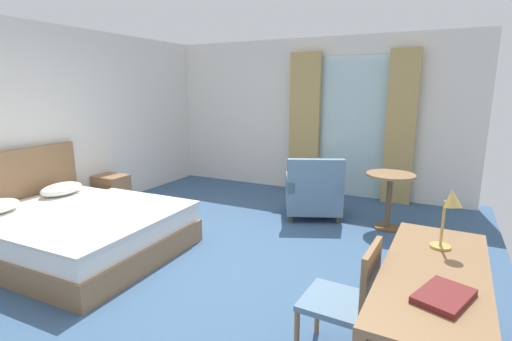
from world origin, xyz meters
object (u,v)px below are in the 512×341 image
desk_lamp (450,208)px  round_cafe_table (390,189)px  closed_book (444,296)px  nightstand (112,192)px  armchair_by_window (313,193)px  bed (73,228)px  desk_chair (349,297)px  writing_desk (434,285)px

desk_lamp → round_cafe_table: 2.47m
closed_book → nightstand: bearing=176.4°
nightstand → round_cafe_table: size_ratio=0.69×
desk_lamp → armchair_by_window: size_ratio=0.44×
bed → desk_chair: bed is taller
writing_desk → armchair_by_window: 3.11m
bed → nightstand: 1.56m
nightstand → closed_book: 4.96m
nightstand → desk_chair: (3.98, -1.73, 0.22)m
desk_lamp → round_cafe_table: bearing=105.1°
bed → nightstand: size_ratio=4.38×
writing_desk → armchair_by_window: (-1.59, 2.65, -0.32)m
bed → armchair_by_window: bed is taller
desk_chair → closed_book: desk_chair is taller
writing_desk → desk_chair: size_ratio=1.80×
bed → desk_chair: 3.18m
writing_desk → desk_chair: 0.51m
closed_book → round_cafe_table: bearing=122.5°
nightstand → round_cafe_table: (3.87, 0.96, 0.28)m
bed → nightstand: (-0.83, 1.32, -0.01)m
round_cafe_table → bed: bearing=-143.1°
bed → desk_chair: size_ratio=2.60×
desk_lamp → closed_book: desk_lamp is taller
closed_book → desk_chair: bearing=171.4°
bed → round_cafe_table: size_ratio=3.02×
closed_book → armchair_by_window: armchair_by_window is taller
desk_chair → armchair_by_window: 2.90m
bed → closed_book: 3.77m
bed → desk_chair: bearing=-7.4°
desk_lamp → closed_book: bearing=-90.0°
nightstand → desk_lamp: 4.77m
nightstand → closed_book: (4.50, -2.02, 0.52)m
nightstand → closed_book: closed_book is taller
nightstand → closed_book: bearing=-24.2°
desk_chair → round_cafe_table: 2.69m
desk_lamp → closed_book: size_ratio=1.35×
desk_chair → round_cafe_table: (-0.11, 2.69, 0.06)m
bed → armchair_by_window: 3.04m
desk_chair → closed_book: size_ratio=2.65×
bed → writing_desk: (3.62, -0.39, 0.40)m
writing_desk → desk_chair: desk_chair is taller
armchair_by_window → round_cafe_table: armchair_by_window is taller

